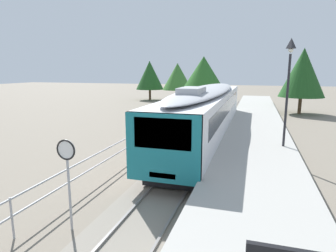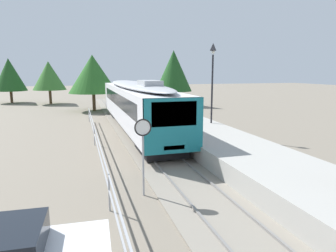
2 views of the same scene
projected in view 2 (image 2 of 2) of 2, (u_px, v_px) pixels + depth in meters
The scene contains 11 objects.
ground_plane at pixel (99, 141), 19.12m from camera, with size 160.00×160.00×0.00m, color slate.
track_rails at pixel (145, 138), 19.96m from camera, with size 3.20×60.00×0.14m.
commuter_train at pixel (136, 102), 22.43m from camera, with size 2.82×19.17×3.74m.
station_platform at pixel (190, 129), 20.79m from camera, with size 3.90×60.00×0.90m, color #A8A59E.
platform_lamp_mid_platform at pixel (213, 68), 19.97m from camera, with size 0.34×0.34×5.35m.
speed_limit_sign at pixel (143, 138), 10.41m from camera, with size 0.61×0.10×2.81m.
carpark_fence at pixel (109, 184), 9.45m from camera, with size 0.06×36.06×1.25m.
tree_behind_carpark at pixel (93, 74), 33.36m from camera, with size 5.43×5.43×6.23m.
tree_behind_station_far at pixel (49, 76), 40.44m from camera, with size 4.37×4.37×5.76m.
tree_distant_left at pixel (9, 75), 41.74m from camera, with size 4.41×4.41×6.21m.
tree_distant_centre at pixel (174, 71), 38.67m from camera, with size 4.76×4.76×7.09m.
Camera 2 is at (-4.07, 2.88, 4.41)m, focal length 32.03 mm.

